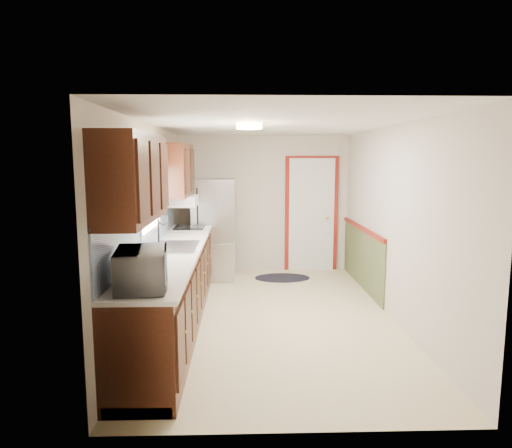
{
  "coord_description": "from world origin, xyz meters",
  "views": [
    {
      "loc": [
        -0.39,
        -5.57,
        1.98
      ],
      "look_at": [
        -0.21,
        0.28,
        1.15
      ],
      "focal_mm": 32.0,
      "sensor_mm": 36.0,
      "label": 1
    }
  ],
  "objects": [
    {
      "name": "microwave",
      "position": [
        -1.2,
        -1.95,
        1.14
      ],
      "size": [
        0.41,
        0.63,
        0.4
      ],
      "primitive_type": "imported",
      "rotation": [
        0.0,
        0.0,
        1.73
      ],
      "color": "white",
      "rests_on": "kitchen_run"
    },
    {
      "name": "rug",
      "position": [
        0.29,
        1.87,
        0.01
      ],
      "size": [
        0.93,
        0.6,
        0.01
      ],
      "primitive_type": "ellipsoid",
      "rotation": [
        0.0,
        0.0,
        0.01
      ],
      "color": "black",
      "rests_on": "ground"
    },
    {
      "name": "refrigerator",
      "position": [
        -0.86,
        1.93,
        0.83
      ],
      "size": [
        0.7,
        0.7,
        1.67
      ],
      "rotation": [
        0.0,
        0.0,
        0.01
      ],
      "color": "#B7B7BC",
      "rests_on": "ground"
    },
    {
      "name": "back_wall_trim",
      "position": [
        0.99,
        2.21,
        0.89
      ],
      "size": [
        1.12,
        2.3,
        2.08
      ],
      "color": "maroon",
      "rests_on": "ground"
    },
    {
      "name": "cooktop",
      "position": [
        -1.19,
        1.4,
        0.95
      ],
      "size": [
        0.45,
        0.54,
        0.02
      ],
      "primitive_type": "cube",
      "color": "black",
      "rests_on": "kitchen_run"
    },
    {
      "name": "ceiling_fixture",
      "position": [
        -0.3,
        -0.2,
        2.36
      ],
      "size": [
        0.3,
        0.3,
        0.06
      ],
      "primitive_type": "cylinder",
      "color": "#FFD88C",
      "rests_on": "room_shell"
    },
    {
      "name": "kitchen_run",
      "position": [
        -1.24,
        -0.29,
        0.81
      ],
      "size": [
        0.63,
        4.0,
        2.2
      ],
      "color": "#33150B",
      "rests_on": "ground"
    },
    {
      "name": "room_shell",
      "position": [
        0.0,
        0.0,
        1.2
      ],
      "size": [
        3.2,
        5.2,
        2.52
      ],
      "color": "beige",
      "rests_on": "ground"
    }
  ]
}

